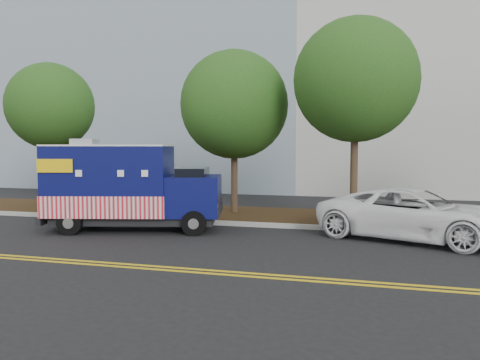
# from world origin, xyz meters

# --- Properties ---
(ground) EXTENTS (120.00, 120.00, 0.00)m
(ground) POSITION_xyz_m (0.00, 0.00, 0.00)
(ground) COLOR black
(ground) RESTS_ON ground
(curb) EXTENTS (120.00, 0.18, 0.15)m
(curb) POSITION_xyz_m (0.00, 1.40, 0.07)
(curb) COLOR #9E9E99
(curb) RESTS_ON ground
(mulch_strip) EXTENTS (120.00, 4.00, 0.15)m
(mulch_strip) POSITION_xyz_m (0.00, 3.50, 0.07)
(mulch_strip) COLOR black
(mulch_strip) RESTS_ON ground
(centerline_near) EXTENTS (120.00, 0.10, 0.01)m
(centerline_near) POSITION_xyz_m (0.00, -4.45, 0.01)
(centerline_near) COLOR gold
(centerline_near) RESTS_ON ground
(centerline_far) EXTENTS (120.00, 0.10, 0.01)m
(centerline_far) POSITION_xyz_m (0.00, -4.70, 0.01)
(centerline_far) COLOR gold
(centerline_far) RESTS_ON ground
(tree_a) EXTENTS (3.80, 3.80, 6.45)m
(tree_a) POSITION_xyz_m (-7.71, 3.80, 4.54)
(tree_a) COLOR #38281C
(tree_a) RESTS_ON ground
(tree_b) EXTENTS (4.27, 4.27, 6.54)m
(tree_b) POSITION_xyz_m (0.78, 3.77, 4.40)
(tree_b) COLOR #38281C
(tree_b) RESTS_ON ground
(tree_c) EXTENTS (4.32, 4.32, 7.22)m
(tree_c) POSITION_xyz_m (5.45, 2.82, 5.05)
(tree_c) COLOR #38281C
(tree_c) RESTS_ON ground
(sign_post) EXTENTS (0.06, 0.06, 2.40)m
(sign_post) POSITION_xyz_m (-5.00, 1.90, 1.20)
(sign_post) COLOR #473828
(sign_post) RESTS_ON ground
(food_truck) EXTENTS (6.02, 3.38, 3.00)m
(food_truck) POSITION_xyz_m (-1.75, -0.33, 1.36)
(food_truck) COLOR black
(food_truck) RESTS_ON ground
(white_car) EXTENTS (6.04, 4.31, 1.53)m
(white_car) POSITION_xyz_m (7.26, 0.41, 0.76)
(white_car) COLOR white
(white_car) RESTS_ON ground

